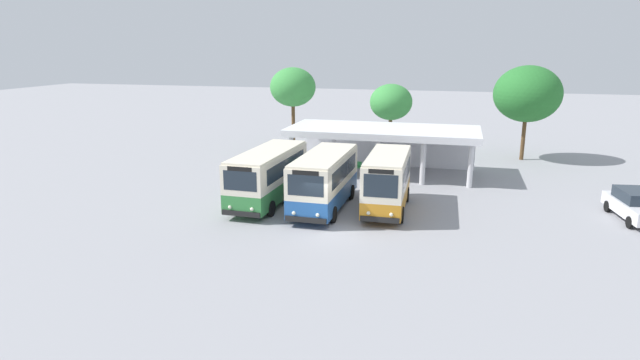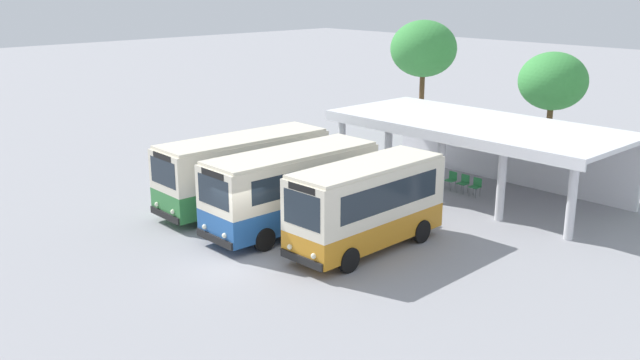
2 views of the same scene
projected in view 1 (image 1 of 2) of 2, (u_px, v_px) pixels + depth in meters
The scene contains 13 objects.
ground_plane at pixel (328, 231), 26.90m from camera, with size 180.00×180.00×0.00m, color #939399.
city_bus_nearest_orange at pixel (268, 174), 31.30m from camera, with size 2.58×8.03×3.19m.
city_bus_second_in_row at pixel (324, 179), 30.14m from camera, with size 2.49×7.60×3.23m.
city_bus_middle_cream at pixel (387, 180), 29.77m from camera, with size 2.40×6.72×3.29m.
parked_car_flank at pixel (635, 205), 28.39m from camera, with size 2.38×4.79×1.62m.
terminal_canopy at pixel (384, 137), 38.98m from camera, with size 13.75×6.20×3.40m.
waiting_chair_end_by_column at pixel (358, 166), 38.94m from camera, with size 0.44×0.44×0.86m.
waiting_chair_second_from_end at pixel (368, 167), 38.85m from camera, with size 0.44×0.44×0.86m.
waiting_chair_middle_seat at pixel (378, 167), 38.65m from camera, with size 0.44×0.44×0.86m.
waiting_chair_fourth_seat at pixel (388, 168), 38.42m from camera, with size 0.44×0.44×0.86m.
roadside_tree_behind_canopy at pixel (391, 102), 45.06m from camera, with size 3.63×3.63×6.06m.
roadside_tree_east_of_canopy at pixel (527, 94), 42.42m from camera, with size 5.35×5.35×7.70m.
roadside_tree_west_of_canopy at pixel (293, 87), 47.04m from camera, with size 4.09×4.09×7.36m.
Camera 1 is at (6.11, -24.69, 9.16)m, focal length 29.53 mm.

